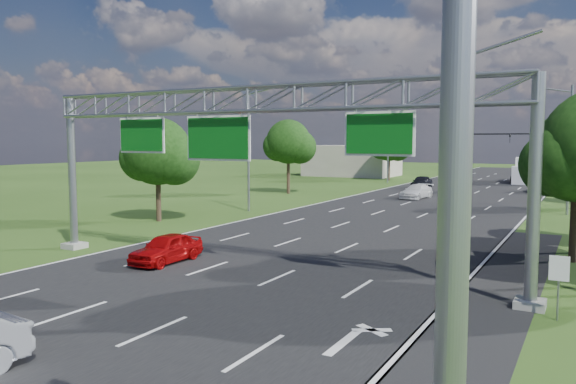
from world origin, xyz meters
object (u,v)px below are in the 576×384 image
Objects in this scene: sign_gantry at (253,114)px; traffic_signal at (541,146)px; box_truck at (525,171)px; regulatory_sign at (559,274)px; red_coupe at (166,248)px.

sign_gantry is 53.51m from traffic_signal.
sign_gantry is 63.35m from box_truck.
regulatory_sign reaches higher than red_coupe.
traffic_signal is (7.15, 53.00, -1.72)m from sign_gantry.
red_coupe is (-16.70, 0.65, -0.82)m from regulatory_sign.
sign_gantry reaches higher than traffic_signal.
sign_gantry is at bearing -97.68° from traffic_signal.
red_coupe is 64.00m from box_truck.
sign_gantry is at bearing -99.67° from box_truck.
box_truck is (9.13, 63.34, 0.95)m from red_coupe.
sign_gantry reaches higher than regulatory_sign.
regulatory_sign is 0.52× the size of red_coupe.
sign_gantry is 1.92× the size of traffic_signal.
box_truck is at bearing 96.75° from regulatory_sign.
sign_gantry is 11.19× the size of regulatory_sign.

